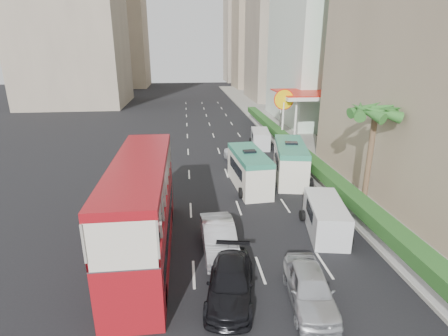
{
  "coord_description": "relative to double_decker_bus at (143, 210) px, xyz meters",
  "views": [
    {
      "loc": [
        -3.71,
        -16.04,
        10.04
      ],
      "look_at": [
        -1.5,
        4.0,
        3.2
      ],
      "focal_mm": 28.0,
      "sensor_mm": 36.0,
      "label": 1
    }
  ],
  "objects": [
    {
      "name": "tower_far_b",
      "position": [
        23.0,
        104.0,
        17.47
      ],
      "size": [
        14.0,
        14.0,
        40.0
      ],
      "primitive_type": "cube",
      "color": "tan",
      "rests_on": "ground"
    },
    {
      "name": "tower_far_a",
      "position": [
        23.0,
        82.0,
        19.47
      ],
      "size": [
        14.0,
        14.0,
        44.0
      ],
      "primitive_type": "cube",
      "color": "tan",
      "rests_on": "ground"
    },
    {
      "name": "double_decker_bus",
      "position": [
        0.0,
        0.0,
        0.0
      ],
      "size": [
        2.5,
        11.0,
        5.06
      ],
      "primitive_type": "cube",
      "color": "maroon",
      "rests_on": "ground"
    },
    {
      "name": "kerb_wall",
      "position": [
        12.2,
        14.0,
        -1.85
      ],
      "size": [
        0.3,
        44.0,
        1.0
      ],
      "primitive_type": "cube",
      "color": "silver",
      "rests_on": "sidewalk"
    },
    {
      "name": "car_silver_lane_a",
      "position": [
        3.78,
        -0.09,
        -2.53
      ],
      "size": [
        1.81,
        4.79,
        1.56
      ],
      "primitive_type": "imported",
      "rotation": [
        0.0,
        0.0,
        0.03
      ],
      "color": "silver",
      "rests_on": "ground"
    },
    {
      "name": "panel_van_near",
      "position": [
        10.07,
        1.29,
        -1.61
      ],
      "size": [
        2.66,
        4.88,
        1.85
      ],
      "primitive_type": "cube",
      "rotation": [
        0.0,
        0.0,
        -0.18
      ],
      "color": "silver",
      "rests_on": "ground"
    },
    {
      "name": "sidewalk",
      "position": [
        15.0,
        25.0,
        -2.44
      ],
      "size": [
        6.0,
        120.0,
        0.18
      ],
      "primitive_type": "cube",
      "color": "#99968C",
      "rests_on": "ground"
    },
    {
      "name": "shell_station",
      "position": [
        16.0,
        23.0,
        0.22
      ],
      "size": [
        6.5,
        8.0,
        5.5
      ],
      "primitive_type": "cube",
      "color": "silver",
      "rests_on": "ground"
    },
    {
      "name": "panel_van_far",
      "position": [
        10.27,
        20.25,
        -1.65
      ],
      "size": [
        2.31,
        4.59,
        1.76
      ],
      "primitive_type": "cube",
      "rotation": [
        0.0,
        0.0,
        -0.13
      ],
      "color": "silver",
      "rests_on": "ground"
    },
    {
      "name": "car_black",
      "position": [
        3.92,
        -3.66,
        -2.53
      ],
      "size": [
        2.74,
        4.99,
        1.37
      ],
      "primitive_type": "imported",
      "rotation": [
        0.0,
        0.0,
        -0.18
      ],
      "color": "black",
      "rests_on": "ground"
    },
    {
      "name": "palm_tree",
      "position": [
        13.8,
        4.0,
        0.85
      ],
      "size": [
        0.36,
        0.36,
        6.4
      ],
      "primitive_type": "cylinder",
      "color": "brown",
      "rests_on": "sidewalk"
    },
    {
      "name": "minibus_near",
      "position": [
        6.94,
        8.69,
        -1.15
      ],
      "size": [
        2.54,
        6.37,
        2.76
      ],
      "primitive_type": "cube",
      "rotation": [
        0.0,
        0.0,
        0.07
      ],
      "color": "silver",
      "rests_on": "ground"
    },
    {
      "name": "minibus_far",
      "position": [
        10.57,
        10.14,
        -1.07
      ],
      "size": [
        3.41,
        6.89,
        2.92
      ],
      "primitive_type": "cube",
      "rotation": [
        0.0,
        0.0,
        -0.19
      ],
      "color": "silver",
      "rests_on": "ground"
    },
    {
      "name": "car_silver_lane_b",
      "position": [
        7.13,
        -4.46,
        -2.53
      ],
      "size": [
        2.21,
        4.53,
        1.49
      ],
      "primitive_type": "imported",
      "rotation": [
        0.0,
        0.0,
        -0.11
      ],
      "color": "silver",
      "rests_on": "ground"
    },
    {
      "name": "ground_plane",
      "position": [
        6.0,
        0.0,
        -2.53
      ],
      "size": [
        200.0,
        200.0,
        0.0
      ],
      "primitive_type": "plane",
      "color": "black",
      "rests_on": "ground"
    },
    {
      "name": "van_asset",
      "position": [
        7.07,
        14.67,
        -2.53
      ],
      "size": [
        2.47,
        4.77,
        1.29
      ],
      "primitive_type": "imported",
      "rotation": [
        0.0,
        0.0,
        0.07
      ],
      "color": "silver",
      "rests_on": "ground"
    },
    {
      "name": "hedge",
      "position": [
        12.2,
        14.0,
        -1.0
      ],
      "size": [
        1.1,
        44.0,
        0.7
      ],
      "primitive_type": "cube",
      "color": "#2D6626",
      "rests_on": "kerb_wall"
    }
  ]
}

